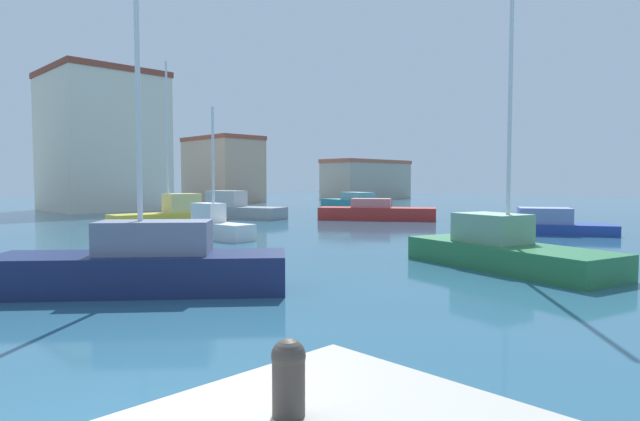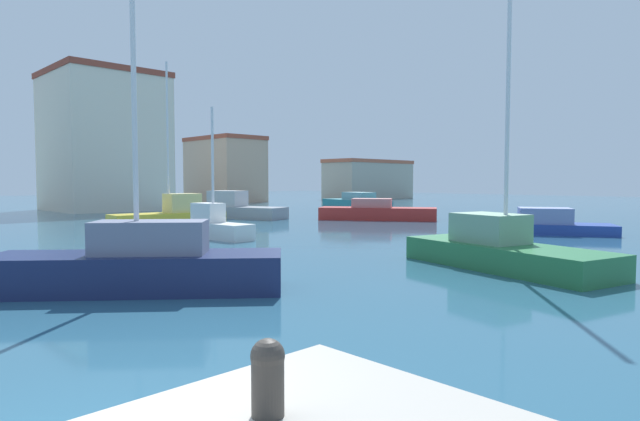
% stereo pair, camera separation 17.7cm
% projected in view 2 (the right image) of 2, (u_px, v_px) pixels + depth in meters
% --- Properties ---
extents(water, '(160.00, 160.00, 0.00)m').
position_uv_depth(water, '(224.00, 228.00, 29.33)').
color(water, '#285670').
rests_on(water, ground).
extents(mooring_bollard, '(0.26, 0.26, 0.58)m').
position_uv_depth(mooring_bollard, '(268.00, 374.00, 3.86)').
color(mooring_bollard, '#38332D').
rests_on(mooring_bollard, pier_quay).
extents(sailboat_navy_outer_mooring, '(6.32, 5.74, 11.14)m').
position_uv_depth(sailboat_navy_outer_mooring, '(140.00, 264.00, 12.34)').
color(sailboat_navy_outer_mooring, '#19234C').
rests_on(sailboat_navy_outer_mooring, water).
extents(sailboat_white_center_channel, '(1.54, 4.53, 5.94)m').
position_uv_depth(sailboat_white_center_channel, '(212.00, 225.00, 23.96)').
color(sailboat_white_center_channel, white).
rests_on(sailboat_white_center_channel, water).
extents(motorboat_grey_far_left, '(4.31, 7.58, 1.92)m').
position_uv_depth(motorboat_grey_far_left, '(234.00, 209.00, 36.98)').
color(motorboat_grey_far_left, gray).
rests_on(motorboat_grey_far_left, water).
extents(motorboat_teal_distant_east, '(3.76, 8.06, 1.65)m').
position_uv_depth(motorboat_teal_distant_east, '(356.00, 204.00, 44.96)').
color(motorboat_teal_distant_east, '#1E707A').
rests_on(motorboat_teal_distant_east, water).
extents(sailboat_green_behind_lamppost, '(3.73, 6.79, 9.38)m').
position_uv_depth(sailboat_green_behind_lamppost, '(502.00, 249.00, 15.69)').
color(sailboat_green_behind_lamppost, '#28703D').
rests_on(sailboat_green_behind_lamppost, water).
extents(sailboat_yellow_distant_north, '(6.52, 2.05, 9.24)m').
position_uv_depth(sailboat_yellow_distant_north, '(172.00, 215.00, 29.71)').
color(sailboat_yellow_distant_north, gold).
rests_on(sailboat_yellow_distant_north, water).
extents(motorboat_blue_far_right, '(5.01, 6.58, 1.28)m').
position_uv_depth(motorboat_blue_far_right, '(544.00, 224.00, 25.97)').
color(motorboat_blue_far_right, '#233D93').
rests_on(motorboat_blue_far_right, water).
extents(motorboat_red_inner_mooring, '(6.04, 7.57, 1.43)m').
position_uv_depth(motorboat_red_inner_mooring, '(377.00, 212.00, 35.26)').
color(motorboat_red_inner_mooring, '#B22823').
rests_on(motorboat_red_inner_mooring, water).
extents(waterfront_apartments, '(8.99, 9.44, 12.21)m').
position_uv_depth(waterfront_apartments, '(105.00, 142.00, 47.08)').
color(waterfront_apartments, beige).
rests_on(waterfront_apartments, ground).
extents(harbor_office, '(6.20, 9.99, 8.08)m').
position_uv_depth(harbor_office, '(225.00, 169.00, 65.82)').
color(harbor_office, tan).
rests_on(harbor_office, ground).
extents(yacht_club, '(14.02, 5.94, 5.66)m').
position_uv_depth(yacht_club, '(369.00, 179.00, 76.66)').
color(yacht_club, '#B2A893').
rests_on(yacht_club, ground).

